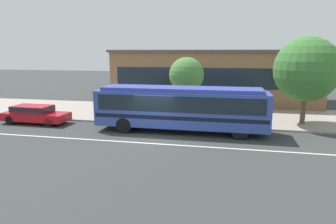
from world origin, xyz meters
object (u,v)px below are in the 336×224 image
Objects in this scene: street_tree_near_stop at (187,75)px; street_tree_mid_block at (307,70)px; bus_stop_sign at (243,103)px; sedan_behind_bus at (35,113)px; pedestrian_waiting_near_sign at (160,108)px; transit_bus at (181,106)px.

street_tree_mid_block is (8.32, -0.92, 0.57)m from street_tree_near_stop.
sedan_behind_bus is at bearing -173.62° from bus_stop_sign.
bus_stop_sign is at bearing -31.09° from street_tree_near_stop.
sedan_behind_bus is 0.80× the size of street_tree_mid_block.
street_tree_near_stop is at bearing 148.91° from bus_stop_sign.
sedan_behind_bus is at bearing -158.05° from street_tree_near_stop.
street_tree_mid_block reaches higher than bus_stop_sign.
pedestrian_waiting_near_sign reaches higher than sedan_behind_bus.
pedestrian_waiting_near_sign is 5.82m from bus_stop_sign.
pedestrian_waiting_near_sign is (-1.89, 2.03, -0.59)m from transit_bus.
pedestrian_waiting_near_sign is 0.28× the size of street_tree_mid_block.
transit_bus is 2.38× the size of street_tree_near_stop.
street_tree_near_stop is at bearing 21.95° from sedan_behind_bus.
street_tree_near_stop is (-4.22, 2.54, 1.60)m from bus_stop_sign.
pedestrian_waiting_near_sign is 0.36× the size of street_tree_near_stop.
pedestrian_waiting_near_sign is 3.55m from street_tree_near_stop.
street_tree_near_stop reaches higher than sedan_behind_bus.
sedan_behind_bus is 2.90× the size of pedestrian_waiting_near_sign.
sedan_behind_bus is 11.46m from street_tree_near_stop.
bus_stop_sign is at bearing -158.39° from street_tree_mid_block.
pedestrian_waiting_near_sign is at bearing 177.46° from bus_stop_sign.
bus_stop_sign is at bearing -2.54° from pedestrian_waiting_near_sign.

